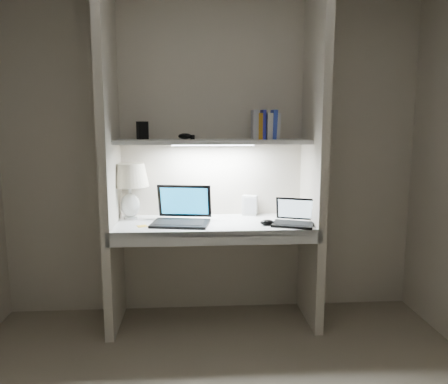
{
  "coord_description": "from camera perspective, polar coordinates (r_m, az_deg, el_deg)",
  "views": [
    {
      "loc": [
        -0.14,
        -1.88,
        1.48
      ],
      "look_at": [
        0.06,
        1.05,
        1.02
      ],
      "focal_mm": 35.0,
      "sensor_mm": 36.0,
      "label": 1
    }
  ],
  "objects": [
    {
      "name": "laptop_netbook",
      "position": [
        3.15,
        9.13,
        -3.45
      ],
      "size": [
        0.35,
        0.33,
        0.18
      ],
      "rotation": [
        0.0,
        0.0,
        -0.36
      ],
      "color": "black",
      "rests_on": "desk"
    },
    {
      "name": "alcove_panel_right",
      "position": [
        3.23,
        11.7,
        4.66
      ],
      "size": [
        0.06,
        0.55,
        2.5
      ],
      "primitive_type": "cube",
      "color": "beige",
      "rests_on": "floor"
    },
    {
      "name": "cable_coil",
      "position": [
        3.14,
        -3.91,
        -4.03
      ],
      "size": [
        0.13,
        0.13,
        0.01
      ],
      "primitive_type": "torus",
      "rotation": [
        0.0,
        0.0,
        -0.36
      ],
      "color": "black",
      "rests_on": "desk"
    },
    {
      "name": "sticky_note",
      "position": [
        3.11,
        -10.63,
        -4.4
      ],
      "size": [
        0.09,
        0.09,
        0.0
      ],
      "primitive_type": "cube",
      "rotation": [
        0.0,
        0.0,
        0.39
      ],
      "color": "gold",
      "rests_on": "desk"
    },
    {
      "name": "alcove_panel_left",
      "position": [
        3.17,
        -14.71,
        4.47
      ],
      "size": [
        0.06,
        0.55,
        2.5
      ],
      "primitive_type": "cube",
      "color": "beige",
      "rests_on": "floor"
    },
    {
      "name": "laptop_main",
      "position": [
        3.17,
        -5.51,
        -2.97
      ],
      "size": [
        0.45,
        0.4,
        0.27
      ],
      "rotation": [
        0.0,
        0.0,
        -0.16
      ],
      "color": "black",
      "rests_on": "desk"
    },
    {
      "name": "shelf",
      "position": [
        3.21,
        -1.46,
        6.6
      ],
      "size": [
        1.4,
        0.36,
        0.03
      ],
      "primitive_type": "cube",
      "color": "silver",
      "rests_on": "back_wall"
    },
    {
      "name": "shelf_box",
      "position": [
        3.31,
        -10.61,
        7.91
      ],
      "size": [
        0.09,
        0.08,
        0.13
      ],
      "primitive_type": "cube",
      "rotation": [
        0.0,
        0.0,
        0.43
      ],
      "color": "black",
      "rests_on": "shelf"
    },
    {
      "name": "speaker",
      "position": [
        3.42,
        3.38,
        -1.75
      ],
      "size": [
        0.13,
        0.11,
        0.16
      ],
      "primitive_type": "cube",
      "rotation": [
        0.0,
        0.0,
        -0.32
      ],
      "color": "silver",
      "rests_on": "desk"
    },
    {
      "name": "mouse",
      "position": [
        3.11,
        5.64,
        -3.97
      ],
      "size": [
        0.12,
        0.09,
        0.04
      ],
      "primitive_type": "ellipsoid",
      "rotation": [
        0.0,
        0.0,
        0.23
      ],
      "color": "black",
      "rests_on": "desk"
    },
    {
      "name": "desk_apron",
      "position": [
        2.95,
        -1.11,
        -6.02
      ],
      "size": [
        1.46,
        0.03,
        0.1
      ],
      "primitive_type": "cube",
      "color": "silver",
      "rests_on": "desk"
    },
    {
      "name": "back_wall",
      "position": [
        3.39,
        -1.58,
        5.04
      ],
      "size": [
        3.2,
        0.01,
        2.5
      ],
      "primitive_type": "cube",
      "color": "beige",
      "rests_on": "floor"
    },
    {
      "name": "strip_light",
      "position": [
        3.21,
        -1.46,
        6.21
      ],
      "size": [
        0.6,
        0.04,
        0.02
      ],
      "primitive_type": "cube",
      "color": "white",
      "rests_on": "shelf"
    },
    {
      "name": "table_lamp",
      "position": [
        3.32,
        -12.23,
        1.34
      ],
      "size": [
        0.29,
        0.29,
        0.42
      ],
      "color": "white",
      "rests_on": "desk"
    },
    {
      "name": "shelf_gadget",
      "position": [
        3.25,
        -5.12,
        7.27
      ],
      "size": [
        0.11,
        0.09,
        0.04
      ],
      "primitive_type": "ellipsoid",
      "rotation": [
        0.0,
        0.0,
        -0.13
      ],
      "color": "black",
      "rests_on": "shelf"
    },
    {
      "name": "book_row",
      "position": [
        3.29,
        5.41,
        8.65
      ],
      "size": [
        0.2,
        0.14,
        0.22
      ],
      "color": "silver",
      "rests_on": "shelf"
    },
    {
      "name": "desk",
      "position": [
        3.19,
        -1.34,
        -4.29
      ],
      "size": [
        1.4,
        0.55,
        0.04
      ],
      "primitive_type": "cube",
      "color": "white",
      "rests_on": "alcove_panel_left"
    }
  ]
}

